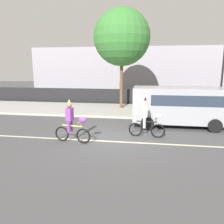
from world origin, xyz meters
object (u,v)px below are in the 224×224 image
(parked_van_grey, at_px, (180,104))
(street_lamp_post, at_px, (224,55))
(parade_cyclist_zebra, at_px, (147,120))
(parade_cyclist_purple, at_px, (72,124))

(parked_van_grey, bearing_deg, street_lamp_post, 38.03)
(parade_cyclist_zebra, distance_m, street_lamp_post, 7.08)
(parade_cyclist_zebra, xyz_separation_m, parked_van_grey, (1.80, 2.29, 0.44))
(parade_cyclist_purple, bearing_deg, parked_van_grey, 35.23)
(parade_cyclist_purple, distance_m, street_lamp_post, 10.13)
(parade_cyclist_zebra, relative_size, parked_van_grey, 0.38)
(parade_cyclist_zebra, relative_size, street_lamp_post, 0.33)
(parade_cyclist_purple, xyz_separation_m, parade_cyclist_zebra, (3.23, 1.26, 0.00))
(parade_cyclist_purple, height_order, parade_cyclist_zebra, same)
(parade_cyclist_purple, height_order, parked_van_grey, parked_van_grey)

